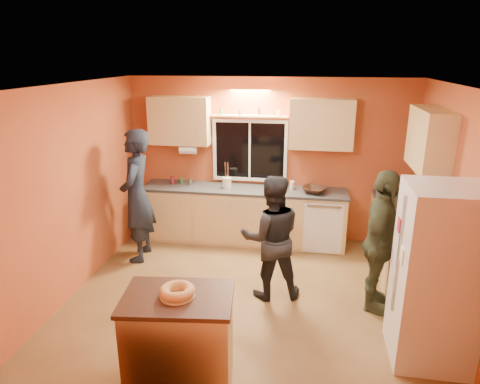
% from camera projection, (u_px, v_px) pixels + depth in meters
% --- Properties ---
extents(ground, '(4.50, 4.50, 0.00)m').
position_uv_depth(ground, '(251.00, 297.00, 5.39)').
color(ground, brown).
rests_on(ground, ground).
extents(room_shell, '(4.54, 4.04, 2.61)m').
position_uv_depth(room_shell, '(266.00, 165.00, 5.26)').
color(room_shell, '#B8572F').
rests_on(room_shell, ground).
extents(back_counter, '(4.23, 0.62, 0.90)m').
position_uv_depth(back_counter, '(266.00, 216.00, 6.85)').
color(back_counter, '#DABB72').
rests_on(back_counter, ground).
extents(right_counter, '(0.62, 1.84, 0.90)m').
position_uv_depth(right_counter, '(409.00, 258.00, 5.43)').
color(right_counter, '#DABB72').
rests_on(right_counter, ground).
extents(refrigerator, '(0.72, 0.70, 1.80)m').
position_uv_depth(refrigerator, '(437.00, 277.00, 4.08)').
color(refrigerator, silver).
rests_on(refrigerator, ground).
extents(island, '(1.03, 0.76, 0.93)m').
position_uv_depth(island, '(180.00, 340.00, 3.84)').
color(island, '#DABB72').
rests_on(island, ground).
extents(bundt_pastry, '(0.31, 0.31, 0.09)m').
position_uv_depth(bundt_pastry, '(177.00, 291.00, 3.69)').
color(bundt_pastry, tan).
rests_on(bundt_pastry, island).
extents(person_left, '(0.54, 0.76, 1.94)m').
position_uv_depth(person_left, '(137.00, 196.00, 6.16)').
color(person_left, black).
rests_on(person_left, ground).
extents(person_center, '(0.88, 0.76, 1.57)m').
position_uv_depth(person_center, '(271.00, 238.00, 5.22)').
color(person_center, black).
rests_on(person_center, ground).
extents(person_right, '(0.71, 1.08, 1.71)m').
position_uv_depth(person_right, '(381.00, 242.00, 4.93)').
color(person_right, '#323924').
rests_on(person_right, ground).
extents(mixing_bowl, '(0.47, 0.47, 0.09)m').
position_uv_depth(mixing_bowl, '(314.00, 190.00, 6.55)').
color(mixing_bowl, black).
rests_on(mixing_bowl, back_counter).
extents(utensil_crock, '(0.14, 0.14, 0.17)m').
position_uv_depth(utensil_crock, '(227.00, 183.00, 6.76)').
color(utensil_crock, '#EFE8C8').
rests_on(utensil_crock, back_counter).
extents(potted_plant, '(0.29, 0.25, 0.32)m').
position_uv_depth(potted_plant, '(426.00, 221.00, 5.00)').
color(potted_plant, gray).
rests_on(potted_plant, right_counter).
extents(red_box, '(0.19, 0.16, 0.07)m').
position_uv_depth(red_box, '(401.00, 206.00, 5.89)').
color(red_box, maroon).
rests_on(red_box, right_counter).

